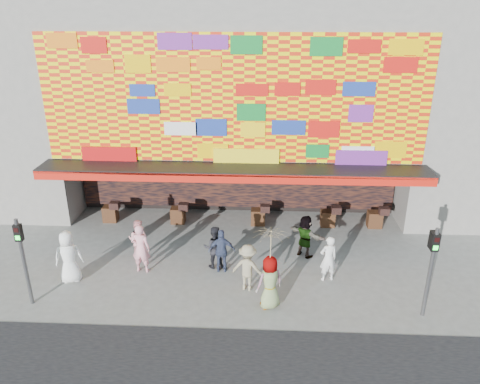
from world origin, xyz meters
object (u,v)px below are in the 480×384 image
(ped_e, at_px, (222,251))
(ped_i, at_px, (138,239))
(signal_left, at_px, (22,253))
(ped_c, at_px, (214,247))
(ped_a, at_px, (69,257))
(ped_b, at_px, (141,248))
(signal_right, at_px, (432,263))
(parasol, at_px, (271,245))
(ped_f, at_px, (305,236))
(ped_d, at_px, (248,268))
(ped_h, at_px, (328,259))
(ped_g, at_px, (270,282))

(ped_e, xyz_separation_m, ped_i, (-3.20, 0.77, -0.03))
(signal_left, relative_size, ped_c, 1.85)
(ped_c, height_order, ped_i, ped_c)
(ped_a, xyz_separation_m, ped_i, (1.97, 1.66, -0.17))
(ped_b, relative_size, ped_c, 1.14)
(signal_left, height_order, signal_right, same)
(ped_b, distance_m, parasol, 5.09)
(signal_right, height_order, ped_f, signal_right)
(ped_b, height_order, ped_i, ped_b)
(ped_b, height_order, ped_d, ped_b)
(ped_h, bearing_deg, ped_c, -25.38)
(ped_a, relative_size, ped_d, 1.15)
(ped_b, bearing_deg, ped_i, -65.18)
(ped_a, distance_m, ped_b, 2.42)
(ped_i, bearing_deg, ped_g, 156.06)
(ped_b, xyz_separation_m, parasol, (4.55, -1.89, 1.30))
(signal_right, xyz_separation_m, ped_a, (-11.61, 1.34, -0.91))
(signal_left, distance_m, ped_d, 7.09)
(signal_left, relative_size, ped_i, 1.91)
(signal_right, xyz_separation_m, ped_e, (-6.44, 2.23, -1.04))
(ped_a, distance_m, ped_f, 8.48)
(ped_b, height_order, ped_c, ped_b)
(signal_left, xyz_separation_m, ped_i, (2.76, 3.01, -1.08))
(signal_left, bearing_deg, ped_i, 47.44)
(signal_left, bearing_deg, ped_d, 9.41)
(parasol, bearing_deg, ped_g, 180.00)
(signal_right, relative_size, ped_f, 1.80)
(ped_c, xyz_separation_m, ped_g, (1.98, -2.31, 0.09))
(ped_c, distance_m, ped_d, 1.86)
(ped_a, distance_m, ped_e, 5.25)
(ped_b, xyz_separation_m, ped_c, (2.57, 0.42, -0.11))
(signal_left, distance_m, ped_i, 4.22)
(ped_e, bearing_deg, ped_d, 126.84)
(ped_g, relative_size, parasol, 0.90)
(ped_f, xyz_separation_m, ped_i, (-6.25, -0.46, -0.05))
(signal_right, height_order, ped_a, signal_right)
(ped_d, height_order, ped_g, ped_g)
(ped_a, height_order, ped_e, ped_a)
(ped_c, bearing_deg, ped_b, 3.42)
(ped_e, bearing_deg, parasol, 125.03)
(ped_b, relative_size, ped_d, 1.11)
(ped_c, xyz_separation_m, ped_e, (0.30, -0.28, 0.01))
(ped_b, distance_m, ped_d, 3.94)
(signal_left, distance_m, ped_g, 7.71)
(signal_right, bearing_deg, ped_h, 145.96)
(ped_d, relative_size, ped_g, 0.93)
(ped_a, height_order, ped_h, ped_a)
(ped_e, distance_m, ped_h, 3.72)
(ped_a, distance_m, parasol, 7.06)
(ped_c, height_order, ped_e, ped_e)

